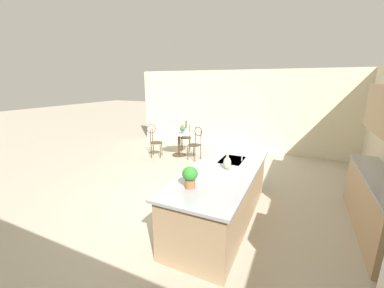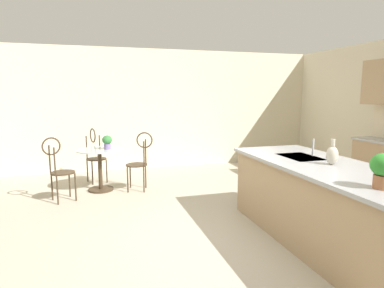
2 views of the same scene
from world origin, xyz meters
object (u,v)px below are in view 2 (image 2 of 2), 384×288
(chair_by_island, at_px, (140,159))
(potted_plant_on_table, at_px, (107,141))
(potted_plant_counter_far, at_px, (383,169))
(chair_near_window, at_px, (95,153))
(chair_toward_desk, at_px, (59,166))
(bistro_table, at_px, (100,166))
(vase_on_counter, at_px, (332,155))

(chair_by_island, height_order, potted_plant_on_table, chair_by_island)
(potted_plant_counter_far, bearing_deg, chair_by_island, -157.01)
(potted_plant_on_table, relative_size, potted_plant_counter_far, 0.81)
(chair_near_window, height_order, potted_plant_on_table, chair_near_window)
(chair_toward_desk, height_order, potted_plant_on_table, chair_toward_desk)
(chair_by_island, bearing_deg, bistro_table, -105.69)
(chair_near_window, xyz_separation_m, potted_plant_on_table, (0.65, 0.21, 0.31))
(chair_near_window, xyz_separation_m, chair_toward_desk, (1.08, -0.56, 0.00))
(vase_on_counter, bearing_deg, chair_toward_desk, -128.51)
(chair_toward_desk, distance_m, vase_on_counter, 3.97)
(chair_by_island, distance_m, chair_toward_desk, 1.33)
(chair_toward_desk, bearing_deg, potted_plant_on_table, 119.04)
(chair_by_island, relative_size, vase_on_counter, 3.62)
(bistro_table, distance_m, potted_plant_on_table, 0.45)
(bistro_table, xyz_separation_m, chair_near_window, (-0.64, -0.07, 0.13))
(potted_plant_on_table, xyz_separation_m, vase_on_counter, (2.88, 2.32, 0.15))
(chair_by_island, bearing_deg, potted_plant_on_table, -108.09)
(bistro_table, distance_m, vase_on_counter, 3.84)
(bistro_table, relative_size, vase_on_counter, 2.78)
(chair_near_window, relative_size, chair_toward_desk, 1.00)
(chair_by_island, xyz_separation_m, potted_plant_on_table, (-0.18, -0.54, 0.31))
(chair_near_window, xyz_separation_m, chair_by_island, (0.83, 0.75, 0.00))
(bistro_table, height_order, chair_by_island, chair_by_island)
(bistro_table, height_order, chair_toward_desk, chair_toward_desk)
(chair_by_island, bearing_deg, chair_near_window, -137.80)
(bistro_table, xyz_separation_m, chair_toward_desk, (0.44, -0.63, 0.13))
(bistro_table, bearing_deg, chair_by_island, 74.31)
(potted_plant_on_table, bearing_deg, chair_near_window, -161.94)
(potted_plant_on_table, height_order, potted_plant_counter_far, potted_plant_counter_far)
(chair_toward_desk, bearing_deg, chair_by_island, 100.91)
(chair_toward_desk, bearing_deg, bistro_table, 125.02)
(chair_near_window, height_order, potted_plant_counter_far, potted_plant_counter_far)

